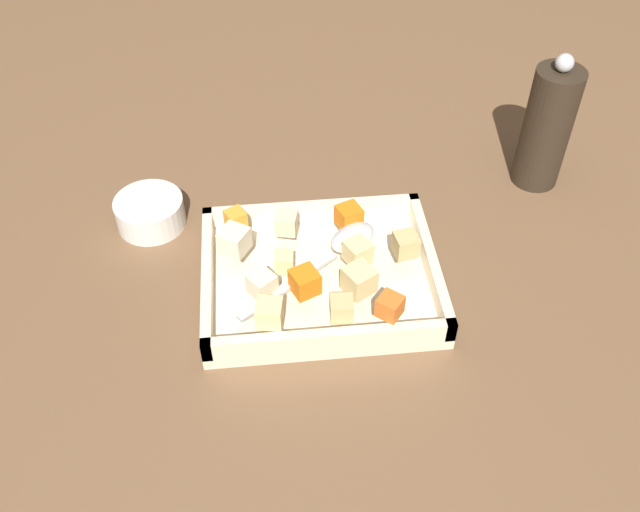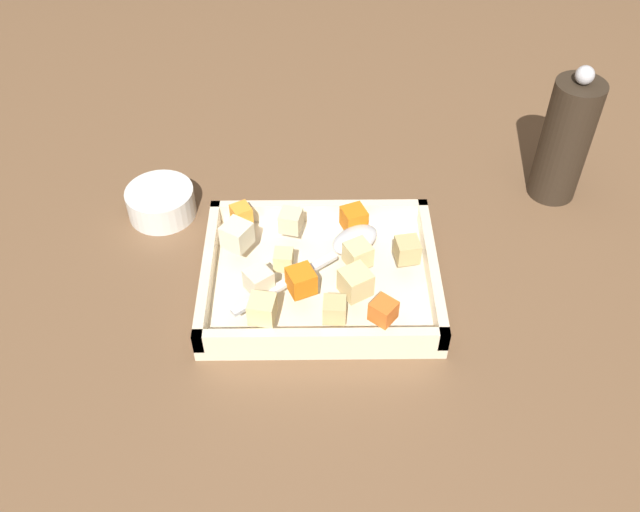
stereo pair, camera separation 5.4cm
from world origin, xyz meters
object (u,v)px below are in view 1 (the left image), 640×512
object	(u,v)px
small_prep_bowl	(150,212)
serving_spoon	(345,243)
pepper_mill	(547,127)
baking_dish	(320,278)

from	to	relation	value
small_prep_bowl	serving_spoon	bearing A→B (deg)	-25.38
serving_spoon	small_prep_bowl	size ratio (longest dim) A/B	1.98
pepper_mill	small_prep_bowl	bearing A→B (deg)	-175.75
baking_dish	serving_spoon	world-z (taller)	serving_spoon
baking_dish	pepper_mill	bearing A→B (deg)	28.29
baking_dish	serving_spoon	bearing A→B (deg)	31.49
small_prep_bowl	baking_dish	bearing A→B (deg)	-32.52
serving_spoon	small_prep_bowl	distance (m)	0.28
baking_dish	pepper_mill	world-z (taller)	pepper_mill
serving_spoon	pepper_mill	size ratio (longest dim) A/B	0.91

